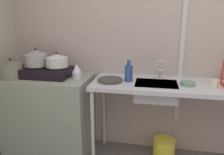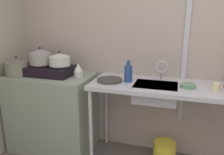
{
  "view_description": "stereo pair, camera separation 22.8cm",
  "coord_description": "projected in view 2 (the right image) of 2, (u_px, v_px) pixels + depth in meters",
  "views": [
    {
      "loc": [
        -0.29,
        -0.8,
        1.54
      ],
      "look_at": [
        -0.7,
        1.36,
        0.93
      ],
      "focal_mm": 35.24,
      "sensor_mm": 36.0,
      "label": 1
    },
    {
      "loc": [
        -0.06,
        -0.75,
        1.54
      ],
      "look_at": [
        -0.7,
        1.36,
        0.93
      ],
      "focal_mm": 35.24,
      "sensor_mm": 36.0,
      "label": 2
    }
  ],
  "objects": [
    {
      "name": "faucet",
      "position": [
        162.0,
        68.0,
        2.23
      ],
      "size": [
        0.13,
        0.07,
        0.21
      ],
      "color": "#B7B8C4",
      "rests_on": "counter_sink"
    },
    {
      "name": "pot_beside_stove",
      "position": [
        17.0,
        67.0,
        2.47
      ],
      "size": [
        0.27,
        0.27,
        0.22
      ],
      "color": "slate",
      "rests_on": "counter_concrete"
    },
    {
      "name": "wall_metal_strip",
      "position": [
        188.0,
        25.0,
        2.21
      ],
      "size": [
        0.05,
        0.01,
        2.13
      ],
      "primitive_type": "cube",
      "color": "#B7B8C4"
    },
    {
      "name": "pot_on_right_burner",
      "position": [
        60.0,
        59.0,
        2.41
      ],
      "size": [
        0.24,
        0.24,
        0.16
      ],
      "color": "silver",
      "rests_on": "stove"
    },
    {
      "name": "frying_pan",
      "position": [
        110.0,
        80.0,
        2.24
      ],
      "size": [
        0.26,
        0.26,
        0.03
      ],
      "primitive_type": "cylinder",
      "color": "#363833",
      "rests_on": "counter_sink"
    },
    {
      "name": "bucket_on_floor",
      "position": [
        164.0,
        152.0,
        2.39
      ],
      "size": [
        0.24,
        0.24,
        0.24
      ],
      "primitive_type": "cylinder",
      "color": "yellow",
      "rests_on": "ground"
    },
    {
      "name": "cup_by_rack",
      "position": [
        216.0,
        87.0,
        1.96
      ],
      "size": [
        0.06,
        0.06,
        0.07
      ],
      "primitive_type": "cylinder",
      "color": "beige",
      "rests_on": "counter_sink"
    },
    {
      "name": "counter_concrete",
      "position": [
        53.0,
        112.0,
        2.61
      ],
      "size": [
        0.95,
        0.58,
        0.91
      ],
      "primitive_type": "cube",
      "color": "gray",
      "rests_on": "ground"
    },
    {
      "name": "wall_back",
      "position": [
        185.0,
        38.0,
        2.3
      ],
      "size": [
        4.71,
        0.1,
        2.66
      ],
      "primitive_type": "cube",
      "color": "#A99993",
      "rests_on": "ground"
    },
    {
      "name": "small_bowl_on_drainboard",
      "position": [
        188.0,
        86.0,
        2.04
      ],
      "size": [
        0.14,
        0.14,
        0.04
      ],
      "primitive_type": "cylinder",
      "color": "slate",
      "rests_on": "counter_sink"
    },
    {
      "name": "percolator",
      "position": [
        78.0,
        71.0,
        2.38
      ],
      "size": [
        0.1,
        0.1,
        0.15
      ],
      "color": "silver",
      "rests_on": "counter_concrete"
    },
    {
      "name": "stove",
      "position": [
        51.0,
        70.0,
        2.48
      ],
      "size": [
        0.5,
        0.34,
        0.12
      ],
      "color": "black",
      "rests_on": "counter_concrete"
    },
    {
      "name": "sink_basin",
      "position": [
        155.0,
        93.0,
        2.16
      ],
      "size": [
        0.41,
        0.32,
        0.17
      ],
      "primitive_type": "cube",
      "color": "#B7B8C4",
      "rests_on": "counter_sink"
    },
    {
      "name": "bottle_by_sink",
      "position": [
        128.0,
        73.0,
        2.21
      ],
      "size": [
        0.08,
        0.08,
        0.22
      ],
      "color": "navy",
      "rests_on": "counter_sink"
    },
    {
      "name": "pot_on_left_burner",
      "position": [
        41.0,
        57.0,
        2.47
      ],
      "size": [
        0.24,
        0.24,
        0.2
      ],
      "color": "gray",
      "rests_on": "stove"
    },
    {
      "name": "counter_sink",
      "position": [
        175.0,
        92.0,
        2.13
      ],
      "size": [
        1.65,
        0.58,
        0.91
      ],
      "color": "#B7B8C4",
      "rests_on": "ground"
    }
  ]
}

